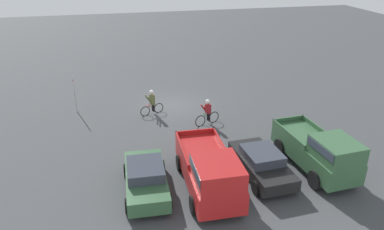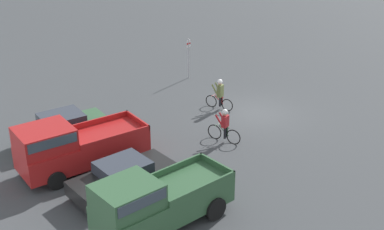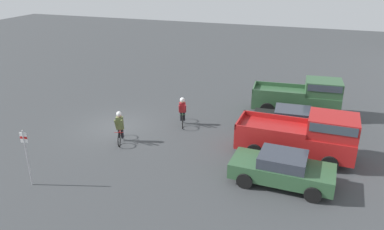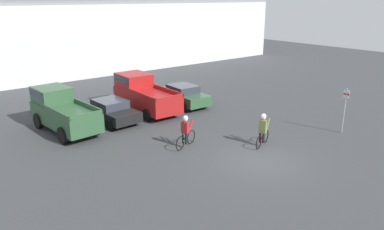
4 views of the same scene
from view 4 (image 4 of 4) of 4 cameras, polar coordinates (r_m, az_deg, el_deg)
name	(u,v)px [view 4 (image 4 of 4)]	position (r m, az deg, el deg)	size (l,w,h in m)	color
ground_plane	(258,161)	(17.77, 10.06, -6.88)	(80.00, 80.00, 0.00)	#383A3D
warehouse_building	(49,38)	(40.17, -20.98, 10.95)	(51.12, 11.08, 6.78)	silver
pickup_truck_0	(61,110)	(22.36, -19.30, 0.79)	(2.43, 5.32, 2.29)	#2D5133
sedan_0	(110,110)	(23.21, -12.32, 0.70)	(2.17, 4.36, 1.35)	black
pickup_truck_1	(143,93)	(25.08, -7.53, 3.36)	(2.36, 5.53, 2.29)	maroon
sedan_1	(183,95)	(26.11, -1.40, 3.08)	(2.11, 4.35, 1.42)	#2D5133
cyclist_0	(263,129)	(19.25, 10.75, -2.12)	(1.61, 0.67, 1.73)	black
cyclist_1	(186,131)	(18.75, -0.99, -2.44)	(1.69, 0.69, 1.69)	black
fire_lane_sign	(345,106)	(22.14, 22.27, 1.22)	(0.07, 0.30, 2.55)	#9E9EA3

